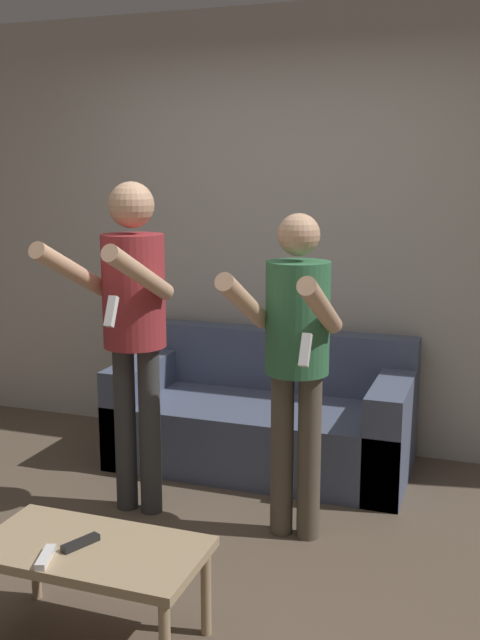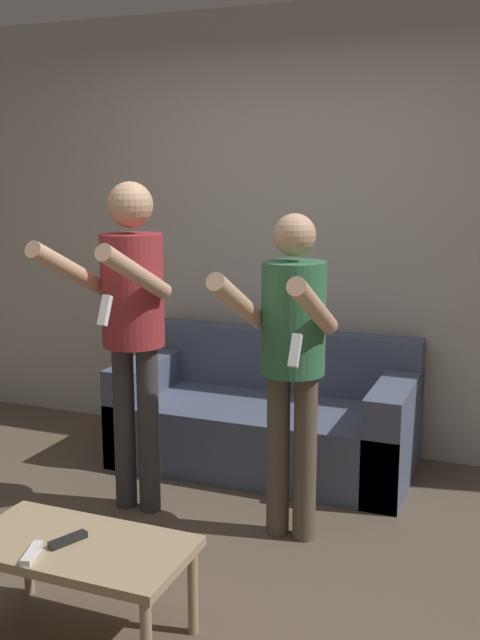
# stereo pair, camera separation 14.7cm
# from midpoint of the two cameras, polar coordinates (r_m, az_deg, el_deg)

# --- Properties ---
(ground_plane) EXTENTS (14.00, 14.00, 0.00)m
(ground_plane) POSITION_cam_midpoint_polar(r_m,az_deg,el_deg) (3.43, -6.72, -18.98)
(ground_plane) COLOR brown
(wall_back) EXTENTS (6.40, 0.06, 2.70)m
(wall_back) POSITION_cam_midpoint_polar(r_m,az_deg,el_deg) (4.69, 2.78, 6.64)
(wall_back) COLOR #B7B2A8
(wall_back) RESTS_ON ground_plane
(couch) EXTENTS (1.73, 0.81, 0.76)m
(couch) POSITION_cam_midpoint_polar(r_m,az_deg,el_deg) (4.51, 0.89, -7.66)
(couch) COLOR #4C5670
(couch) RESTS_ON ground_plane
(person_standing_left) EXTENTS (0.43, 0.74, 1.68)m
(person_standing_left) POSITION_cam_midpoint_polar(r_m,az_deg,el_deg) (3.72, -9.35, 0.62)
(person_standing_left) COLOR #383838
(person_standing_left) RESTS_ON ground_plane
(person_standing_right) EXTENTS (0.42, 0.70, 1.54)m
(person_standing_right) POSITION_cam_midpoint_polar(r_m,az_deg,el_deg) (3.42, 3.05, -1.89)
(person_standing_right) COLOR brown
(person_standing_right) RESTS_ON ground_plane
(coffee_table) EXTENTS (0.83, 0.44, 0.39)m
(coffee_table) POSITION_cam_midpoint_polar(r_m,az_deg,el_deg) (2.93, -12.74, -17.22)
(coffee_table) COLOR tan
(coffee_table) RESTS_ON ground_plane
(remote_near) EXTENTS (0.08, 0.15, 0.02)m
(remote_near) POSITION_cam_midpoint_polar(r_m,az_deg,el_deg) (2.85, -16.10, -16.99)
(remote_near) COLOR white
(remote_near) RESTS_ON coffee_table
(remote_far) EXTENTS (0.09, 0.15, 0.02)m
(remote_far) POSITION_cam_midpoint_polar(r_m,az_deg,el_deg) (2.91, -13.54, -16.20)
(remote_far) COLOR black
(remote_far) RESTS_ON coffee_table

